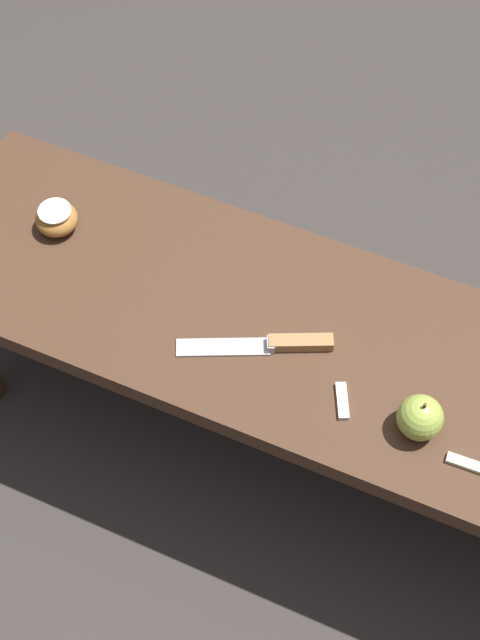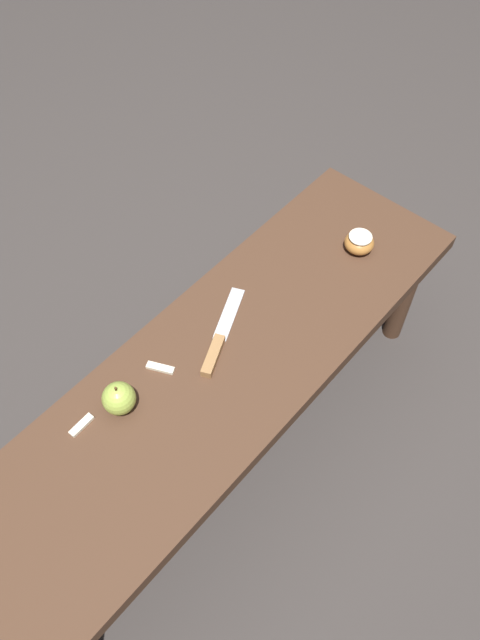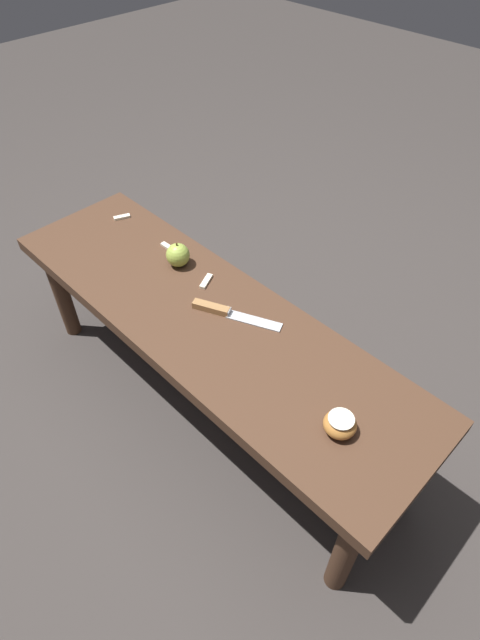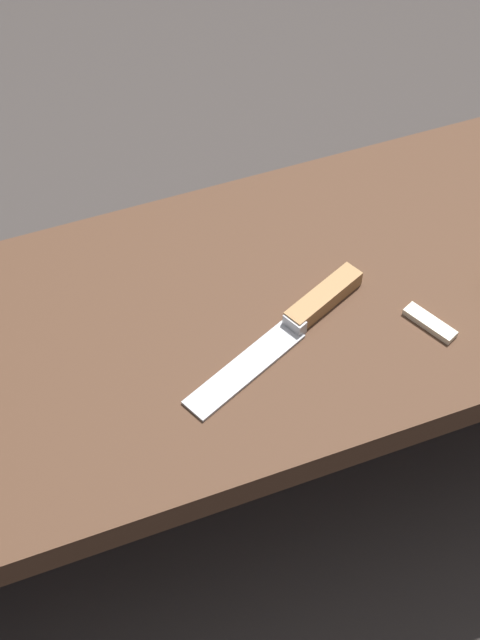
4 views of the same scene
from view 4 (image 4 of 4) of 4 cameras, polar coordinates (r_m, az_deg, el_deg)
The scene contains 4 objects.
ground_plane at distance 1.36m, azimuth 3.60°, elevation -9.79°, with size 8.00×8.00×0.00m, color #383330.
wooden_bench at distance 1.05m, azimuth 4.59°, elevation -0.07°, with size 1.36×0.40×0.42m.
knife at distance 0.97m, azimuth 4.12°, elevation 0.19°, with size 0.25×0.13×0.02m.
apple_slice_center at distance 0.99m, azimuth 12.06°, elevation -0.19°, with size 0.04×0.06×0.01m.
Camera 4 is at (0.31, 0.58, 1.19)m, focal length 50.00 mm.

